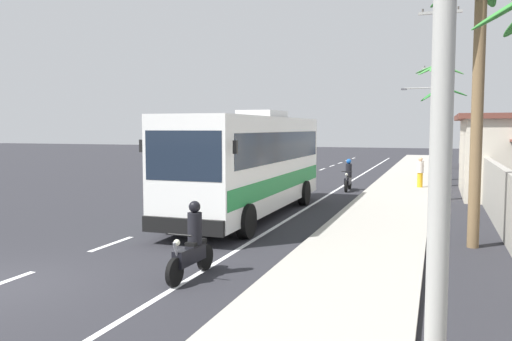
# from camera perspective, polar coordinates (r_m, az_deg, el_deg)

# --- Properties ---
(sidewalk_kerb) EXTENTS (3.20, 90.00, 0.14)m
(sidewalk_kerb) POSITION_cam_1_polar(r_m,az_deg,el_deg) (18.52, 13.34, -5.41)
(sidewalk_kerb) COLOR #A8A399
(sidewalk_kerb) RESTS_ON ground
(lane_markings) EXTENTS (3.77, 71.00, 0.01)m
(lane_markings) POSITION_cam_1_polar(r_m,az_deg,el_deg) (23.97, 3.72, -3.17)
(lane_markings) COLOR white
(lane_markings) RESTS_ON ground
(boundary_wall) EXTENTS (0.24, 60.00, 2.02)m
(boundary_wall) POSITION_cam_1_polar(r_m,az_deg,el_deg) (22.34, 24.22, -1.54)
(boundary_wall) COLOR #9E998E
(boundary_wall) RESTS_ON ground
(coach_bus_foreground) EXTENTS (2.99, 11.04, 3.94)m
(coach_bus_foreground) POSITION_cam_1_polar(r_m,az_deg,el_deg) (19.35, -0.54, 1.05)
(coach_bus_foreground) COLOR white
(coach_bus_foreground) RESTS_ON ground
(motorcycle_beside_bus) EXTENTS (0.56, 1.96, 1.67)m
(motorcycle_beside_bus) POSITION_cam_1_polar(r_m,az_deg,el_deg) (11.62, -7.01, -8.27)
(motorcycle_beside_bus) COLOR black
(motorcycle_beside_bus) RESTS_ON ground
(motorcycle_trailing) EXTENTS (0.56, 1.96, 1.66)m
(motorcycle_trailing) POSITION_cam_1_polar(r_m,az_deg,el_deg) (27.66, 10.05, -0.79)
(motorcycle_trailing) COLOR black
(motorcycle_trailing) RESTS_ON ground
(pedestrian_midwalk) EXTENTS (0.36, 0.36, 1.59)m
(pedestrian_midwalk) POSITION_cam_1_polar(r_m,az_deg,el_deg) (28.85, 17.51, -0.12)
(pedestrian_midwalk) COLOR gold
(pedestrian_midwalk) RESTS_ON sidewalk_kerb
(utility_pole_mid) EXTENTS (1.84, 0.24, 10.37)m
(utility_pole_mid) POSITION_cam_1_polar(r_m,az_deg,el_deg) (24.80, 19.31, 9.18)
(utility_pole_mid) COLOR #9E9E99
(utility_pole_mid) RESTS_ON ground
(utility_pole_far) EXTENTS (3.89, 0.24, 8.89)m
(utility_pole_far) POSITION_cam_1_polar(r_m,az_deg,el_deg) (43.44, 18.97, 6.41)
(utility_pole_far) COLOR #9E9E99
(utility_pole_far) RESTS_ON ground
(palm_second) EXTENTS (3.09, 3.35, 7.59)m
(palm_second) POSITION_cam_1_polar(r_m,az_deg,el_deg) (15.42, 23.20, 11.38)
(palm_second) COLOR brown
(palm_second) RESTS_ON ground
(palm_third) EXTENTS (2.87, 2.86, 6.04)m
(palm_third) POSITION_cam_1_polar(r_m,az_deg,el_deg) (34.45, 19.56, 5.84)
(palm_third) COLOR brown
(palm_third) RESTS_ON ground
(palm_fourth) EXTENTS (2.68, 2.74, 6.97)m
(palm_fourth) POSITION_cam_1_polar(r_m,az_deg,el_deg) (30.65, 19.27, 7.74)
(palm_fourth) COLOR brown
(palm_fourth) RESTS_ON ground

